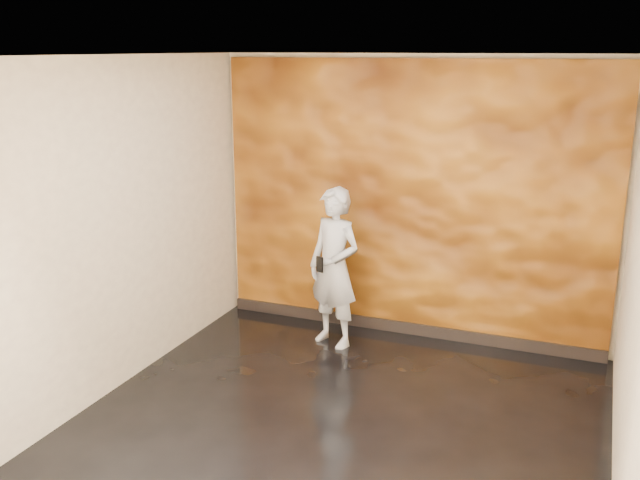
{
  "coord_description": "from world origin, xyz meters",
  "views": [
    {
      "loc": [
        1.75,
        -4.76,
        2.85
      ],
      "look_at": [
        -0.54,
        0.91,
        1.2
      ],
      "focal_mm": 40.0,
      "sensor_mm": 36.0,
      "label": 1
    }
  ],
  "objects": [
    {
      "name": "room",
      "position": [
        0.0,
        0.0,
        1.4
      ],
      "size": [
        4.02,
        4.02,
        2.81
      ],
      "color": "black",
      "rests_on": "ground"
    },
    {
      "name": "man",
      "position": [
        -0.59,
        1.41,
        0.79
      ],
      "size": [
        0.67,
        0.55,
        1.57
      ],
      "primitive_type": "imported",
      "rotation": [
        0.0,
        0.0,
        -0.35
      ],
      "color": "#999CA7",
      "rests_on": "ground"
    },
    {
      "name": "feature_wall",
      "position": [
        0.0,
        1.96,
        1.38
      ],
      "size": [
        3.9,
        0.06,
        2.75
      ],
      "primitive_type": "cube",
      "color": "#C5761B",
      "rests_on": "ground"
    },
    {
      "name": "phone",
      "position": [
        -0.65,
        1.16,
        0.88
      ],
      "size": [
        0.08,
        0.05,
        0.15
      ],
      "primitive_type": "cube",
      "rotation": [
        0.0,
        0.0,
        -0.42
      ],
      "color": "black",
      "rests_on": "man"
    },
    {
      "name": "baseboard",
      "position": [
        0.0,
        1.92,
        0.06
      ],
      "size": [
        3.9,
        0.04,
        0.12
      ],
      "primitive_type": "cube",
      "color": "black",
      "rests_on": "ground"
    }
  ]
}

